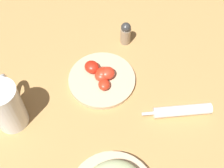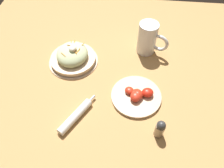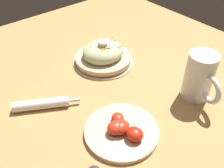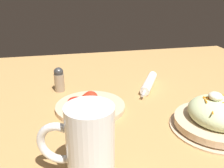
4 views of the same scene
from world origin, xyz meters
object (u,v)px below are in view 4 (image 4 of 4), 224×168
(beer_mug, at_px, (89,149))
(tomato_plate, at_px, (90,104))
(napkin_roll, at_px, (149,83))
(salt_shaker, at_px, (59,79))
(salad_plate, at_px, (216,117))

(beer_mug, height_order, tomato_plate, beer_mug)
(napkin_roll, relative_size, tomato_plate, 0.89)
(tomato_plate, height_order, salt_shaker, salt_shaker)
(beer_mug, distance_m, salt_shaker, 0.46)
(tomato_plate, relative_size, salt_shaker, 2.42)
(salad_plate, relative_size, beer_mug, 1.47)
(salad_plate, height_order, tomato_plate, salad_plate)
(salad_plate, xyz_separation_m, beer_mug, (-0.11, 0.35, 0.04))
(napkin_roll, height_order, salt_shaker, salt_shaker)
(napkin_roll, distance_m, salt_shaker, 0.33)
(napkin_roll, xyz_separation_m, tomato_plate, (-0.13, 0.24, -0.00))
(napkin_roll, distance_m, tomato_plate, 0.27)
(beer_mug, bearing_deg, salt_shaker, 6.17)
(salad_plate, relative_size, tomato_plate, 1.11)
(beer_mug, distance_m, tomato_plate, 0.30)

